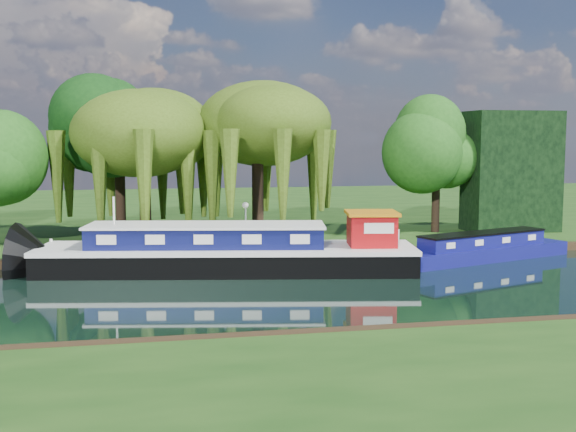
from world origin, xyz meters
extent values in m
plane|color=black|center=(0.00, 0.00, 0.00)|extent=(120.00, 120.00, 0.00)
cube|color=#173B10|center=(0.00, 34.00, 0.23)|extent=(120.00, 52.00, 0.45)
cube|color=black|center=(-1.20, 5.04, 0.46)|extent=(19.01, 7.30, 1.24)
cube|color=silver|center=(-1.20, 5.04, 1.19)|extent=(19.13, 7.40, 0.23)
cube|color=#0C1044|center=(-2.22, 5.22, 1.80)|extent=(11.86, 4.93, 0.98)
cube|color=silver|center=(-2.22, 5.22, 2.35)|extent=(12.10, 5.17, 0.12)
cube|color=#9A0B0E|center=(5.91, 3.79, 2.08)|extent=(2.63, 2.63, 1.55)
cube|color=#C4750D|center=(5.91, 3.79, 2.94)|extent=(2.93, 2.93, 0.17)
cylinder|color=silver|center=(-6.69, 6.02, 2.55)|extent=(0.10, 0.10, 2.48)
cube|color=navy|center=(12.85, 5.62, 0.32)|extent=(11.56, 5.65, 0.87)
cube|color=navy|center=(12.85, 5.62, 1.11)|extent=(8.13, 4.05, 0.72)
cube|color=black|center=(12.85, 5.62, 1.52)|extent=(8.25, 4.17, 0.10)
cube|color=silver|center=(10.23, 3.91, 1.15)|extent=(0.56, 0.24, 0.31)
cube|color=silver|center=(12.14, 4.58, 1.15)|extent=(0.56, 0.24, 0.31)
cube|color=silver|center=(14.05, 5.25, 1.15)|extent=(0.56, 0.24, 0.31)
cube|color=silver|center=(15.96, 5.92, 1.15)|extent=(0.56, 0.24, 0.31)
imported|color=silver|center=(11.44, 5.12, 0.00)|extent=(2.40, 2.20, 1.06)
cylinder|color=black|center=(-5.13, 14.24, 3.06)|extent=(0.68, 0.68, 5.22)
ellipsoid|color=#354B10|center=(-5.13, 14.24, 6.83)|extent=(7.29, 7.29, 4.71)
cylinder|color=black|center=(1.53, 12.43, 3.09)|extent=(0.75, 0.75, 5.29)
ellipsoid|color=#354B10|center=(1.53, 12.43, 6.91)|extent=(7.22, 7.22, 4.67)
cylinder|color=black|center=(-6.68, 17.18, 4.02)|extent=(0.70, 0.70, 7.13)
ellipsoid|color=black|center=(-6.68, 17.18, 6.93)|extent=(5.71, 5.71, 5.71)
cylinder|color=black|center=(13.80, 14.37, 3.41)|extent=(0.58, 0.58, 5.92)
ellipsoid|color=#1B4B12|center=(13.80, 14.37, 5.83)|extent=(4.73, 4.73, 4.73)
cube|color=black|center=(19.00, 14.00, 4.45)|extent=(6.00, 3.00, 8.00)
cylinder|color=silver|center=(0.50, 10.50, 1.55)|extent=(0.10, 0.10, 2.20)
sphere|color=white|center=(0.50, 10.50, 2.83)|extent=(0.36, 0.36, 0.36)
cylinder|color=silver|center=(-10.00, 8.40, 0.95)|extent=(0.16, 0.16, 1.00)
cylinder|color=silver|center=(-4.00, 8.40, 0.95)|extent=(0.16, 0.16, 1.00)
cylinder|color=silver|center=(3.00, 8.40, 0.95)|extent=(0.16, 0.16, 1.00)
cylinder|color=silver|center=(9.00, 8.40, 0.95)|extent=(0.16, 0.16, 1.00)
camera|label=1|loc=(-5.29, -30.40, 6.64)|focal=45.00mm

